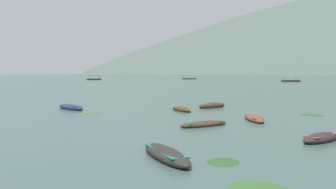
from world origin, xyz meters
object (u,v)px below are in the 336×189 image
(rowboat_1, at_px, (181,109))
(ferry_1, at_px, (94,79))
(rowboat_2, at_px, (166,154))
(rowboat_7, at_px, (71,107))
(ferry_0, at_px, (291,81))
(rowboat_0, at_px, (321,138))
(rowboat_3, at_px, (212,106))
(rowboat_6, at_px, (254,118))
(rowboat_4, at_px, (204,124))
(ferry_2, at_px, (189,79))

(rowboat_1, relative_size, ferry_1, 0.45)
(rowboat_1, height_order, rowboat_2, rowboat_2)
(rowboat_7, relative_size, ferry_0, 0.56)
(rowboat_0, bearing_deg, ferry_0, 66.10)
(rowboat_3, bearing_deg, rowboat_7, -177.90)
(rowboat_3, xyz_separation_m, rowboat_6, (1.29, -10.05, -0.05))
(rowboat_1, bearing_deg, rowboat_7, 168.53)
(rowboat_0, xyz_separation_m, rowboat_6, (-1.05, 8.13, -0.01))
(rowboat_1, height_order, rowboat_4, rowboat_1)
(rowboat_3, relative_size, rowboat_6, 0.95)
(rowboat_0, bearing_deg, rowboat_2, -160.69)
(rowboat_2, relative_size, rowboat_3, 1.20)
(rowboat_3, bearing_deg, ferry_2, 82.84)
(rowboat_1, xyz_separation_m, ferry_1, (-29.64, 148.18, 0.27))
(rowboat_3, xyz_separation_m, ferry_1, (-33.33, 145.32, 0.23))
(rowboat_2, xyz_separation_m, ferry_0, (61.66, 122.22, 0.26))
(rowboat_1, xyz_separation_m, ferry_0, (58.79, 103.78, 0.27))
(rowboat_2, bearing_deg, ferry_0, 63.23)
(rowboat_3, distance_m, rowboat_4, 12.89)
(rowboat_7, bearing_deg, rowboat_3, 2.10)
(rowboat_2, bearing_deg, ferry_1, 99.13)
(rowboat_3, distance_m, rowboat_6, 10.13)
(rowboat_4, bearing_deg, ferry_2, 82.29)
(rowboat_3, bearing_deg, rowboat_6, -82.67)
(rowboat_3, relative_size, ferry_0, 0.52)
(ferry_2, bearing_deg, rowboat_7, -102.40)
(rowboat_4, distance_m, ferry_2, 172.30)
(rowboat_0, xyz_separation_m, rowboat_1, (-6.02, 15.32, 0.01))
(ferry_2, bearing_deg, rowboat_4, -97.71)
(rowboat_0, distance_m, rowboat_7, 24.75)
(rowboat_4, relative_size, ferry_1, 0.50)
(rowboat_1, distance_m, rowboat_2, 18.66)
(rowboat_3, xyz_separation_m, rowboat_7, (-15.03, -0.55, -0.01))
(rowboat_1, distance_m, ferry_1, 151.11)
(rowboat_0, height_order, ferry_0, ferry_0)
(rowboat_1, relative_size, rowboat_7, 0.89)
(rowboat_0, relative_size, ferry_0, 0.47)
(ferry_0, height_order, ferry_2, same)
(rowboat_2, height_order, ferry_1, ferry_1)
(rowboat_4, xyz_separation_m, ferry_0, (58.32, 113.41, 0.30))
(rowboat_6, distance_m, ferry_1, 159.18)
(rowboat_2, relative_size, rowboat_6, 1.13)
(rowboat_2, distance_m, rowboat_4, 9.42)
(rowboat_2, xyz_separation_m, rowboat_3, (6.55, 21.29, 0.03))
(rowboat_0, distance_m, rowboat_2, 9.42)
(rowboat_4, distance_m, rowboat_7, 16.80)
(rowboat_0, bearing_deg, ferry_2, 84.32)
(rowboat_4, xyz_separation_m, ferry_2, (23.10, 170.74, 0.30))
(rowboat_1, bearing_deg, ferry_2, 81.67)
(ferry_0, bearing_deg, rowboat_7, -124.65)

